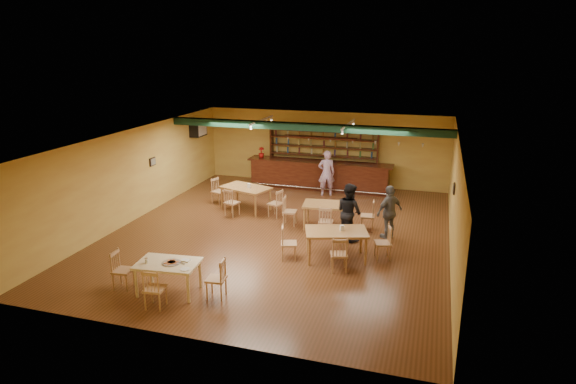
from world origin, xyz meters
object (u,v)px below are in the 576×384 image
(patron_bar, at_px, (326,173))
(patron_right_a, at_px, (349,212))
(near_table, at_px, (169,278))
(bar_counter, at_px, (319,175))
(dining_table_a, at_px, (246,198))
(dining_table_d, at_px, (336,245))
(dining_table_b, at_px, (328,216))

(patron_bar, relative_size, patron_right_a, 1.03)
(near_table, distance_m, patron_bar, 8.94)
(bar_counter, distance_m, dining_table_a, 3.82)
(patron_bar, xyz_separation_m, patron_right_a, (1.63, -4.22, -0.02))
(dining_table_d, xyz_separation_m, patron_bar, (-1.56, 5.75, 0.47))
(dining_table_a, bearing_deg, near_table, -67.50)
(near_table, distance_m, patron_right_a, 5.68)
(dining_table_a, height_order, patron_bar, patron_bar)
(dining_table_b, xyz_separation_m, dining_table_d, (0.73, -2.33, 0.02))
(bar_counter, relative_size, patron_bar, 3.29)
(dining_table_b, relative_size, patron_bar, 0.88)
(bar_counter, relative_size, near_table, 4.11)
(bar_counter, bearing_deg, patron_bar, -59.88)
(dining_table_a, distance_m, patron_bar, 3.46)
(dining_table_d, height_order, near_table, dining_table_d)
(dining_table_d, bearing_deg, dining_table_a, 122.74)
(dining_table_a, bearing_deg, patron_bar, 65.15)
(bar_counter, xyz_separation_m, near_table, (-1.30, -9.57, -0.19))
(patron_bar, bearing_deg, bar_counter, -77.82)
(dining_table_b, height_order, patron_right_a, patron_right_a)
(bar_counter, xyz_separation_m, dining_table_a, (-1.83, -3.35, -0.15))
(near_table, bearing_deg, patron_right_a, 47.13)
(bar_counter, distance_m, patron_right_a, 5.48)
(bar_counter, distance_m, dining_table_d, 6.88)
(dining_table_a, height_order, dining_table_b, dining_table_a)
(patron_right_a, bearing_deg, bar_counter, -28.49)
(dining_table_a, height_order, patron_right_a, patron_right_a)
(dining_table_d, relative_size, patron_bar, 0.93)
(bar_counter, xyz_separation_m, patron_right_a, (2.11, -5.05, 0.29))
(patron_right_a, bearing_deg, dining_table_b, -6.16)
(dining_table_b, bearing_deg, patron_right_a, -51.81)
(near_table, relative_size, patron_right_a, 0.82)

